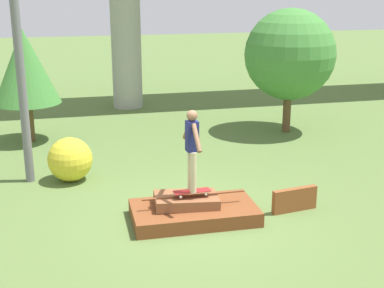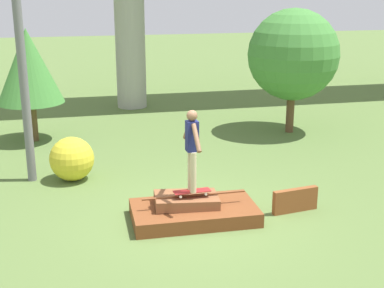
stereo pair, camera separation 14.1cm
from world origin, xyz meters
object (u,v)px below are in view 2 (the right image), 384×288
at_px(skateboard, 192,191).
at_px(tree_behind_left, 293,55).
at_px(skater, 192,145).
at_px(tree_behind_right, 29,66).
at_px(utility_pole, 19,27).
at_px(bush_yellow_flowering, 72,159).

relative_size(skateboard, tree_behind_left, 0.19).
height_order(skater, tree_behind_right, tree_behind_right).
xyz_separation_m(skater, tree_behind_left, (4.47, 5.75, 0.87)).
height_order(utility_pole, bush_yellow_flowering, utility_pole).
distance_m(skateboard, tree_behind_left, 7.51).
bearing_deg(bush_yellow_flowering, utility_pole, 168.46).
xyz_separation_m(skateboard, bush_yellow_flowering, (-2.26, 2.86, -0.09)).
height_order(skater, bush_yellow_flowering, skater).
xyz_separation_m(skater, tree_behind_right, (-3.33, 6.52, 0.67)).
bearing_deg(tree_behind_right, tree_behind_left, -5.59).
height_order(tree_behind_left, tree_behind_right, tree_behind_left).
bearing_deg(skater, tree_behind_right, 117.05).
distance_m(skateboard, tree_behind_right, 7.49).
bearing_deg(utility_pole, skateboard, -43.56).
distance_m(tree_behind_left, tree_behind_right, 7.83).
relative_size(utility_pole, tree_behind_left, 1.81).
bearing_deg(skater, bush_yellow_flowering, 128.36).
height_order(skateboard, skater, skater).
xyz_separation_m(skater, utility_pole, (-3.21, 3.05, 2.03)).
xyz_separation_m(utility_pole, tree_behind_left, (7.68, 2.70, -1.16)).
relative_size(skateboard, tree_behind_right, 0.22).
distance_m(utility_pole, tree_behind_right, 3.73).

